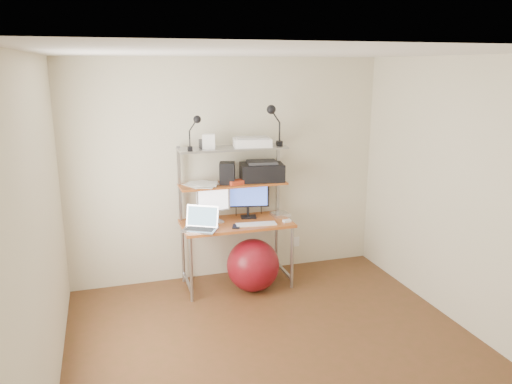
% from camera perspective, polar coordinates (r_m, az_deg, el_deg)
% --- Properties ---
extents(room, '(3.60, 3.60, 3.60)m').
position_cam_1_polar(room, '(4.02, 3.03, -2.51)').
color(room, brown).
rests_on(room, ground).
extents(computer_desk, '(1.20, 0.60, 1.57)m').
position_cam_1_polar(computer_desk, '(5.48, -2.44, -1.12)').
color(computer_desk, '#A84920').
rests_on(computer_desk, ground).
extents(desktop, '(1.20, 0.60, 0.00)m').
position_cam_1_polar(desktop, '(5.48, -2.25, -3.46)').
color(desktop, '#A84920').
rests_on(desktop, computer_desk).
extents(mid_shelf, '(1.18, 0.34, 0.00)m').
position_cam_1_polar(mid_shelf, '(5.49, -2.64, 1.02)').
color(mid_shelf, '#A84920').
rests_on(mid_shelf, computer_desk).
extents(top_shelf, '(1.18, 0.34, 0.00)m').
position_cam_1_polar(top_shelf, '(5.42, -2.69, 5.15)').
color(top_shelf, '#A3A3A7').
rests_on(top_shelf, computer_desk).
extents(floor, '(3.60, 3.60, 0.00)m').
position_cam_1_polar(floor, '(4.54, 2.81, -17.79)').
color(floor, brown).
rests_on(floor, ground).
extents(wall_outlet, '(0.08, 0.01, 0.12)m').
position_cam_1_polar(wall_outlet, '(6.19, 4.61, -5.69)').
color(wall_outlet, white).
rests_on(wall_outlet, room).
extents(monitor_silver, '(0.39, 0.18, 0.44)m').
position_cam_1_polar(monitor_silver, '(5.44, -4.89, -1.06)').
color(monitor_silver, '#B9BABF').
rests_on(monitor_silver, desktop).
extents(monitor_black, '(0.47, 0.17, 0.48)m').
position_cam_1_polar(monitor_black, '(5.59, -0.92, -0.55)').
color(monitor_black, black).
rests_on(monitor_black, desktop).
extents(laptop, '(0.44, 0.41, 0.30)m').
position_cam_1_polar(laptop, '(5.27, -6.28, -3.70)').
color(laptop, silver).
rests_on(laptop, desktop).
extents(keyboard, '(0.45, 0.17, 0.01)m').
position_cam_1_polar(keyboard, '(5.39, 0.00, -3.69)').
color(keyboard, white).
rests_on(keyboard, desktop).
extents(mouse, '(0.10, 0.07, 0.02)m').
position_cam_1_polar(mouse, '(5.49, 3.56, -3.31)').
color(mouse, white).
rests_on(mouse, desktop).
extents(mac_mini, '(0.20, 0.20, 0.03)m').
position_cam_1_polar(mac_mini, '(5.71, 2.78, -2.56)').
color(mac_mini, silver).
rests_on(mac_mini, desktop).
extents(phone, '(0.12, 0.16, 0.01)m').
position_cam_1_polar(phone, '(5.32, -2.28, -3.95)').
color(phone, black).
rests_on(phone, desktop).
extents(printer, '(0.51, 0.39, 0.22)m').
position_cam_1_polar(printer, '(5.59, 0.68, 2.38)').
color(printer, black).
rests_on(printer, mid_shelf).
extents(nas_cube, '(0.21, 0.21, 0.24)m').
position_cam_1_polar(nas_cube, '(5.44, -3.30, 2.17)').
color(nas_cube, black).
rests_on(nas_cube, mid_shelf).
extents(red_box, '(0.19, 0.16, 0.05)m').
position_cam_1_polar(red_box, '(5.43, -2.34, 1.11)').
color(red_box, '#C13B1E').
rests_on(red_box, mid_shelf).
extents(scanner, '(0.43, 0.32, 0.11)m').
position_cam_1_polar(scanner, '(5.44, -0.43, 5.74)').
color(scanner, white).
rests_on(scanner, top_shelf).
extents(box_white, '(0.15, 0.14, 0.16)m').
position_cam_1_polar(box_white, '(5.33, -5.44, 5.79)').
color(box_white, white).
rests_on(box_white, top_shelf).
extents(box_grey, '(0.10, 0.10, 0.09)m').
position_cam_1_polar(box_grey, '(5.37, -6.02, 5.50)').
color(box_grey, '#313134').
rests_on(box_grey, top_shelf).
extents(clip_lamp_left, '(0.14, 0.08, 0.36)m').
position_cam_1_polar(clip_lamp_left, '(5.19, -6.92, 7.60)').
color(clip_lamp_left, black).
rests_on(clip_lamp_left, top_shelf).
extents(clip_lamp_right, '(0.18, 0.10, 0.45)m').
position_cam_1_polar(clip_lamp_right, '(5.43, 1.96, 8.65)').
color(clip_lamp_right, black).
rests_on(clip_lamp_right, top_shelf).
extents(exercise_ball, '(0.58, 0.58, 0.58)m').
position_cam_1_polar(exercise_ball, '(5.51, -0.35, -8.37)').
color(exercise_ball, maroon).
rests_on(exercise_ball, floor).
extents(paper_stack, '(0.40, 0.41, 0.02)m').
position_cam_1_polar(paper_stack, '(5.42, -6.15, 0.89)').
color(paper_stack, white).
rests_on(paper_stack, mid_shelf).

